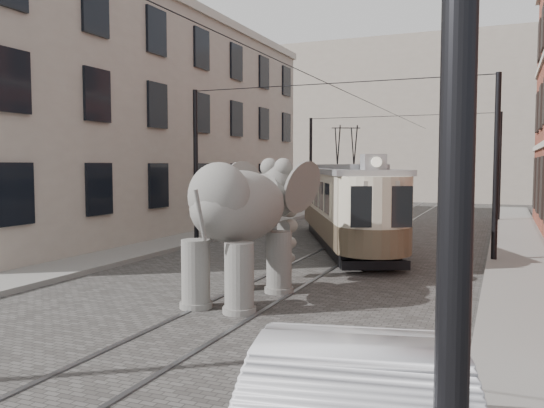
% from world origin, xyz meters
% --- Properties ---
extents(ground, '(120.00, 120.00, 0.00)m').
position_xyz_m(ground, '(0.00, 0.00, 0.00)').
color(ground, '#484542').
extents(tram_rails, '(1.54, 80.00, 0.02)m').
position_xyz_m(tram_rails, '(0.00, 0.00, 0.01)').
color(tram_rails, slate).
rests_on(tram_rails, ground).
extents(sidewalk_right, '(2.00, 60.00, 0.15)m').
position_xyz_m(sidewalk_right, '(6.00, 0.00, 0.07)').
color(sidewalk_right, slate).
rests_on(sidewalk_right, ground).
extents(sidewalk_left, '(2.00, 60.00, 0.15)m').
position_xyz_m(sidewalk_left, '(-6.50, 0.00, 0.07)').
color(sidewalk_left, slate).
rests_on(sidewalk_left, ground).
extents(stucco_building, '(7.00, 24.00, 10.00)m').
position_xyz_m(stucco_building, '(-11.00, 10.00, 5.00)').
color(stucco_building, gray).
rests_on(stucco_building, ground).
extents(distant_block, '(28.00, 10.00, 14.00)m').
position_xyz_m(distant_block, '(0.00, 40.00, 7.00)').
color(distant_block, gray).
rests_on(distant_block, ground).
extents(catenary, '(11.00, 30.20, 6.00)m').
position_xyz_m(catenary, '(-0.20, 5.00, 3.00)').
color(catenary, black).
rests_on(catenary, ground).
extents(tram, '(6.89, 11.55, 4.59)m').
position_xyz_m(tram, '(-0.25, 8.23, 2.30)').
color(tram, beige).
rests_on(tram, ground).
extents(elephant, '(3.17, 5.55, 3.35)m').
position_xyz_m(elephant, '(-0.18, -1.36, 1.67)').
color(elephant, '#625F5B').
rests_on(elephant, ground).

